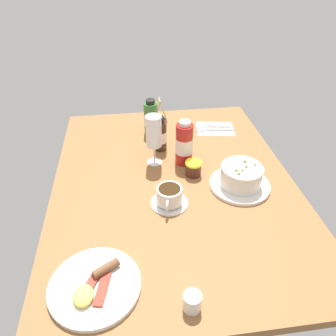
# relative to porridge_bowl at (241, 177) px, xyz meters

# --- Properties ---
(ground_plane) EXTENTS (1.10, 0.84, 0.03)m
(ground_plane) POSITION_rel_porridge_bowl_xyz_m (0.06, 0.22, -0.06)
(ground_plane) COLOR brown
(porridge_bowl) EXTENTS (0.21, 0.21, 0.09)m
(porridge_bowl) POSITION_rel_porridge_bowl_xyz_m (0.00, 0.00, 0.00)
(porridge_bowl) COLOR silver
(porridge_bowl) RESTS_ON ground_plane
(cutlery_setting) EXTENTS (0.15, 0.18, 0.01)m
(cutlery_setting) POSITION_rel_porridge_bowl_xyz_m (0.40, -0.01, -0.04)
(cutlery_setting) COLOR silver
(cutlery_setting) RESTS_ON ground_plane
(coffee_cup) EXTENTS (0.13, 0.12, 0.06)m
(coffee_cup) POSITION_rel_porridge_bowl_xyz_m (-0.05, 0.25, -0.01)
(coffee_cup) COLOR silver
(coffee_cup) RESTS_ON ground_plane
(creamer_jug) EXTENTS (0.05, 0.05, 0.05)m
(creamer_jug) POSITION_rel_porridge_bowl_xyz_m (-0.41, 0.25, -0.01)
(creamer_jug) COLOR silver
(creamer_jug) RESTS_ON ground_plane
(wine_glass) EXTENTS (0.06, 0.06, 0.19)m
(wine_glass) POSITION_rel_porridge_bowl_xyz_m (0.18, 0.28, 0.09)
(wine_glass) COLOR white
(wine_glass) RESTS_ON ground_plane
(jam_jar) EXTENTS (0.06, 0.06, 0.05)m
(jam_jar) POSITION_rel_porridge_bowl_xyz_m (0.09, 0.15, -0.01)
(jam_jar) COLOR #452017
(jam_jar) RESTS_ON ground_plane
(sauce_bottle_green) EXTENTS (0.06, 0.06, 0.16)m
(sauce_bottle_green) POSITION_rel_porridge_bowl_xyz_m (0.41, 0.27, 0.03)
(sauce_bottle_green) COLOR #337233
(sauce_bottle_green) RESTS_ON ground_plane
(sauce_bottle_brown) EXTENTS (0.05, 0.05, 0.14)m
(sauce_bottle_brown) POSITION_rel_porridge_bowl_xyz_m (0.27, 0.24, 0.02)
(sauce_bottle_brown) COLOR #382314
(sauce_bottle_brown) RESTS_ON ground_plane
(sauce_bottle_red) EXTENTS (0.07, 0.07, 0.17)m
(sauce_bottle_red) POSITION_rel_porridge_bowl_xyz_m (0.17, 0.17, 0.04)
(sauce_bottle_red) COLOR #B21E19
(sauce_bottle_red) RESTS_ON ground_plane
(breakfast_plate) EXTENTS (0.23, 0.23, 0.04)m
(breakfast_plate) POSITION_rel_porridge_bowl_xyz_m (-0.33, 0.48, -0.03)
(breakfast_plate) COLOR silver
(breakfast_plate) RESTS_ON ground_plane
(menu_card) EXTENTS (0.06, 0.07, 0.11)m
(menu_card) POSITION_rel_porridge_bowl_xyz_m (0.52, 0.22, 0.01)
(menu_card) COLOR tan
(menu_card) RESTS_ON ground_plane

